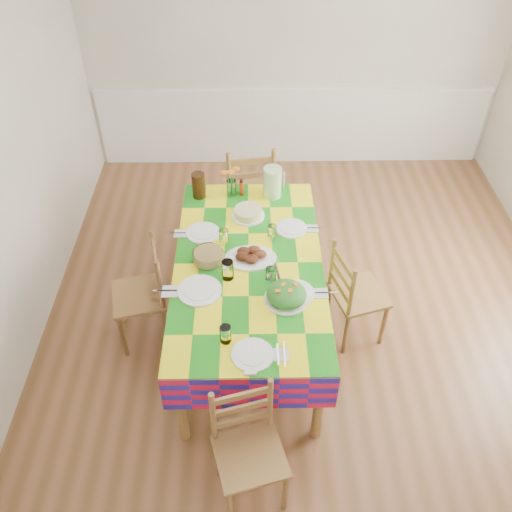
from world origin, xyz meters
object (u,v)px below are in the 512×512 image
at_px(dining_table, 249,272).
at_px(meat_platter, 250,256).
at_px(tea_pitcher, 199,185).
at_px(chair_near, 248,450).
at_px(chair_far, 249,192).
at_px(chair_left, 144,294).
at_px(green_pitcher, 272,182).
at_px(chair_right, 354,295).

distance_m(dining_table, meat_platter, 0.13).
xyz_separation_m(tea_pitcher, chair_near, (0.41, -2.15, -0.46)).
height_order(chair_far, chair_left, chair_far).
bearing_deg(chair_near, chair_left, 106.73).
height_order(green_pitcher, chair_far, green_pitcher).
xyz_separation_m(dining_table, chair_far, (0.01, 1.29, -0.19)).
xyz_separation_m(meat_platter, green_pitcher, (0.19, 0.81, 0.10)).
bearing_deg(dining_table, green_pitcher, 76.40).
xyz_separation_m(meat_platter, chair_near, (-0.03, -1.34, -0.37)).
relative_size(chair_far, chair_left, 1.12).
bearing_deg(chair_near, meat_platter, 73.84).
xyz_separation_m(meat_platter, chair_left, (-0.84, -0.03, -0.36)).
bearing_deg(meat_platter, dining_table, -108.69).
xyz_separation_m(chair_near, chair_right, (0.84, 1.29, -0.00)).
relative_size(chair_far, chair_right, 1.15).
relative_size(meat_platter, green_pitcher, 1.45).
bearing_deg(chair_far, chair_right, 113.74).
relative_size(chair_left, chair_right, 1.03).
bearing_deg(tea_pitcher, chair_left, -115.81).
relative_size(meat_platter, chair_right, 0.42).
bearing_deg(chair_near, dining_table, 74.43).
bearing_deg(green_pitcher, chair_near, -95.78).
bearing_deg(meat_platter, chair_left, -177.77).
xyz_separation_m(meat_platter, chair_right, (0.81, -0.05, -0.38)).
relative_size(tea_pitcher, chair_far, 0.21).
height_order(dining_table, chair_right, chair_right).
relative_size(tea_pitcher, chair_right, 0.24).
relative_size(meat_platter, chair_far, 0.37).
relative_size(dining_table, green_pitcher, 7.65).
bearing_deg(chair_left, chair_near, 18.99).
relative_size(meat_platter, chair_left, 0.41).
height_order(meat_platter, green_pitcher, green_pitcher).
bearing_deg(green_pitcher, tea_pitcher, -179.47).
bearing_deg(chair_right, green_pitcher, 18.65).
xyz_separation_m(dining_table, chair_near, (-0.01, -1.30, -0.26)).
bearing_deg(green_pitcher, meat_platter, -103.33).
bearing_deg(dining_table, chair_far, 89.69).
relative_size(meat_platter, chair_near, 0.42).
xyz_separation_m(tea_pitcher, chair_right, (1.24, -0.86, -0.46)).
height_order(meat_platter, chair_near, chair_near).
bearing_deg(chair_left, dining_table, 76.51).
bearing_deg(meat_platter, chair_right, -3.85).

